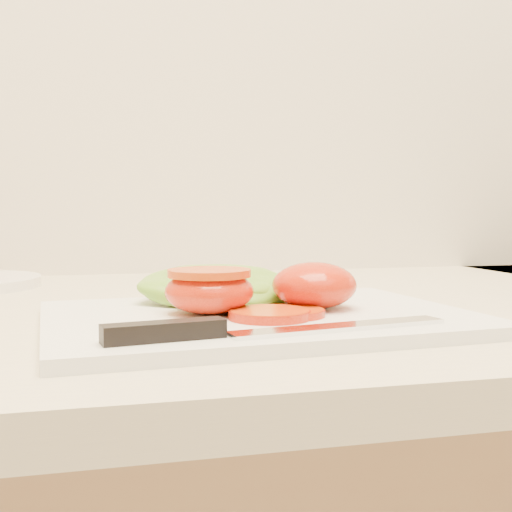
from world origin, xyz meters
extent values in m
cube|color=beige|center=(0.00, 1.68, 0.92)|extent=(3.92, 0.65, 0.03)
cube|color=silver|center=(-0.29, 1.54, 0.94)|extent=(0.35, 0.27, 0.01)
ellipsoid|color=red|center=(-0.24, 1.55, 0.96)|extent=(0.07, 0.07, 0.04)
ellipsoid|color=red|center=(-0.34, 1.55, 0.96)|extent=(0.07, 0.07, 0.04)
cylinder|color=#BF3409|center=(-0.34, 1.55, 0.97)|extent=(0.07, 0.07, 0.01)
cylinder|color=#CD450B|center=(-0.29, 1.51, 0.94)|extent=(0.06, 0.06, 0.01)
cylinder|color=#CD450B|center=(-0.28, 1.52, 0.94)|extent=(0.05, 0.05, 0.01)
ellipsoid|color=#7FB32F|center=(-0.31, 1.61, 0.95)|extent=(0.15, 0.10, 0.03)
ellipsoid|color=#7FB32F|center=(-0.27, 1.62, 0.95)|extent=(0.13, 0.14, 0.02)
cube|color=silver|center=(-0.26, 1.46, 0.94)|extent=(0.16, 0.05, 0.00)
cube|color=black|center=(-0.38, 1.45, 0.95)|extent=(0.08, 0.03, 0.01)
camera|label=1|loc=(-0.42, 1.05, 1.02)|focal=45.00mm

